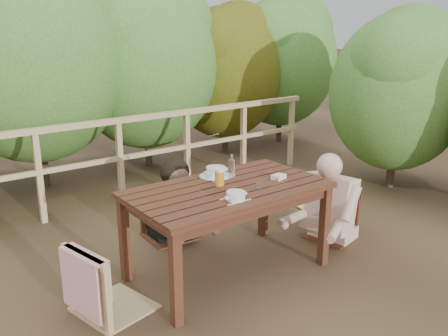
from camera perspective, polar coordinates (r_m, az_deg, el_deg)
ground at (r=4.16m, az=0.42°, el=-12.11°), size 60.00×60.00×0.00m
table at (r=4.00m, az=0.44°, el=-7.46°), size 1.60×0.90×0.74m
chair_left at (r=3.53m, az=-13.30°, el=-9.02°), size 0.59×0.59×1.00m
chair_far at (r=4.64m, az=-6.55°, el=-2.84°), size 0.49×0.49×0.93m
chair_right at (r=4.73m, az=12.77°, el=-3.40°), size 0.49×0.49×0.83m
woman at (r=4.60m, az=-6.74°, el=-0.82°), size 0.55×0.66×1.26m
diner_right at (r=4.66m, az=13.25°, el=0.21°), size 0.82×0.72×1.44m
railing at (r=5.58m, az=-12.16°, el=0.70°), size 5.60×0.10×1.01m
hedge_row at (r=6.64m, az=-14.29°, el=15.28°), size 6.60×1.60×3.80m
soup_near at (r=3.57m, az=1.40°, el=-3.41°), size 0.24×0.24×0.08m
soup_far at (r=4.13m, az=-0.98°, el=-0.49°), size 0.28×0.28×0.09m
beer_glass at (r=3.88m, az=-0.54°, el=-1.16°), size 0.08×0.08×0.15m
bottle at (r=4.03m, az=0.92°, el=0.05°), size 0.05×0.05×0.23m
tumbler at (r=3.80m, az=4.16°, el=-2.19°), size 0.07×0.07×0.08m
butter_tub at (r=4.08m, az=6.47°, el=-1.15°), size 0.13×0.11×0.05m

